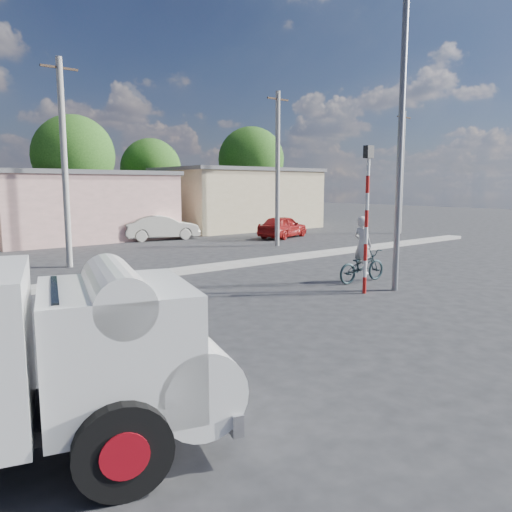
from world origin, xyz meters
TOP-DOWN VIEW (x-y plane):
  - ground_plane at (0.00, 0.00)m, footprint 120.00×120.00m
  - median at (0.00, 8.00)m, footprint 40.00×0.80m
  - bicycle at (4.54, 2.70)m, footprint 2.11×0.83m
  - cyclist at (4.54, 2.70)m, footprint 0.49×0.72m
  - car_cream at (5.61, 18.59)m, footprint 4.68×2.41m
  - car_red at (12.01, 14.86)m, footprint 4.33×2.81m
  - traffic_pole at (3.20, 1.50)m, footprint 0.28×0.18m
  - streetlight at (4.14, 1.20)m, footprint 2.34×0.22m
  - building_row at (1.10, 22.00)m, footprint 37.80×7.30m
  - tree_row at (3.76, 28.45)m, footprint 43.62×7.43m
  - utility_poles at (3.25, 12.00)m, footprint 35.40×0.24m

SIDE VIEW (x-z plane):
  - ground_plane at x=0.00m, z-range 0.00..0.00m
  - median at x=0.00m, z-range 0.00..0.16m
  - bicycle at x=4.54m, z-range 0.00..1.09m
  - car_red at x=12.01m, z-range 0.00..1.37m
  - car_cream at x=5.61m, z-range 0.00..1.47m
  - cyclist at x=4.54m, z-range 0.00..1.91m
  - building_row at x=1.10m, z-range -0.09..4.35m
  - traffic_pole at x=3.20m, z-range 0.41..4.77m
  - utility_poles at x=3.25m, z-range 0.07..8.07m
  - streetlight at x=4.14m, z-range 0.46..9.46m
  - tree_row at x=3.76m, z-range 0.78..9.21m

